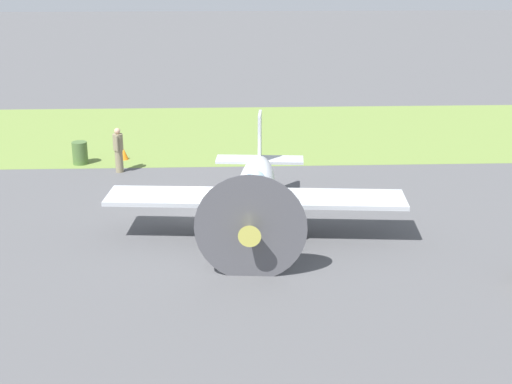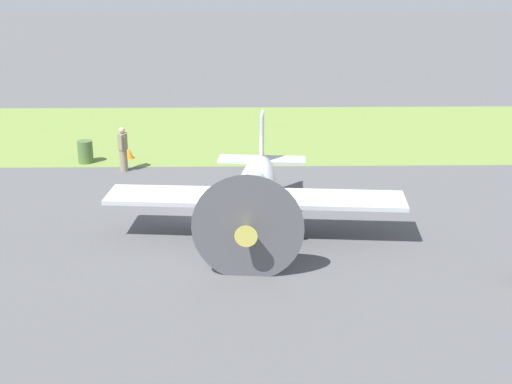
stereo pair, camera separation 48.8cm
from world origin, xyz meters
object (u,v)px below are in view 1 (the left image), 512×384
airplane_lead (256,191)px  runway_marker_cone (124,154)px  ground_crew_chief (118,149)px  fuel_drum (80,153)px

airplane_lead → runway_marker_cone: airplane_lead is taller
ground_crew_chief → runway_marker_cone: (0.06, -1.72, -0.69)m
airplane_lead → runway_marker_cone: 9.58m
ground_crew_chief → runway_marker_cone: ground_crew_chief is taller
airplane_lead → runway_marker_cone: bearing=-53.1°
ground_crew_chief → fuel_drum: ground_crew_chief is taller
ground_crew_chief → runway_marker_cone: size_ratio=3.93×
airplane_lead → fuel_drum: 10.09m
fuel_drum → runway_marker_cone: fuel_drum is taller
ground_crew_chief → fuel_drum: bearing=55.6°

